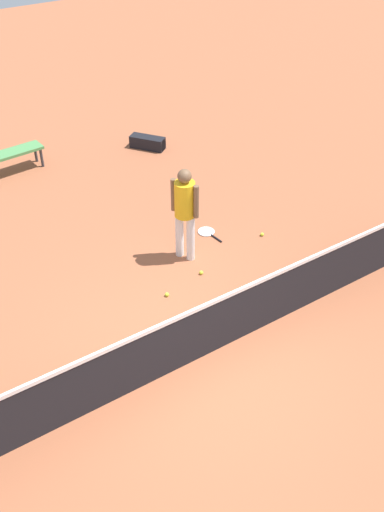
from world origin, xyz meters
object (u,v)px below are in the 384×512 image
Objects in this scene: player_near_side at (185,207)px; tennis_ball_baseline at (167,295)px; tennis_ball_midcourt at (201,273)px; equipment_bag at (149,143)px; tennis_racket_near_player at (207,232)px; courtside_bench at (8,155)px; tennis_ball_by_net at (262,234)px.

player_near_side is 1.46m from tennis_ball_baseline.
equipment_bag is (-1.59, -4.50, 0.11)m from tennis_ball_midcourt.
tennis_ball_baseline reaches higher than tennis_racket_near_player.
player_near_side is 4.32m from equipment_bag.
courtside_bench is at bearing -74.00° from tennis_ball_midcourt.
tennis_ball_midcourt reaches higher than tennis_racket_near_player.
player_near_side reaches higher than equipment_bag.
player_near_side is 1.81m from tennis_ball_by_net.
player_near_side is at bearing -138.40° from tennis_ball_baseline.
tennis_ball_midcourt is 0.79m from tennis_ball_baseline.
tennis_racket_near_player is 9.04× the size of tennis_ball_midcourt.
courtside_bench reaches higher than tennis_ball_by_net.
tennis_ball_by_net is 0.04× the size of courtside_bench.
tennis_racket_near_player is 0.73× the size of equipment_bag.
equipment_bag reaches higher than tennis_ball_baseline.
tennis_ball_by_net is (-1.51, 0.25, -0.98)m from player_near_side.
tennis_ball_by_net is at bearing 170.56° from player_near_side.
player_near_side is 2.85× the size of tennis_racket_near_player.
tennis_racket_near_player is at bearing -144.38° from tennis_ball_baseline.
tennis_ball_baseline is 5.22m from equipment_bag.
courtside_bench is (0.70, -5.28, 0.38)m from tennis_ball_baseline.
player_near_side reaches higher than tennis_ball_baseline.
courtside_bench is (1.51, -4.56, -0.59)m from player_near_side.
tennis_racket_near_player is 0.39× the size of courtside_bench.
tennis_ball_baseline is 0.08× the size of equipment_bag.
player_near_side reaches higher than tennis_racket_near_player.
tennis_ball_midcourt is at bearing 11.30° from tennis_ball_by_net.
tennis_ball_baseline is (0.81, 0.72, -0.98)m from player_near_side.
player_near_side reaches higher than tennis_ball_midcourt.
player_near_side is 25.76× the size of tennis_ball_midcourt.
tennis_racket_near_player is 1.22m from tennis_ball_midcourt.
tennis_ball_baseline is (2.32, 0.47, 0.00)m from tennis_ball_by_net.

